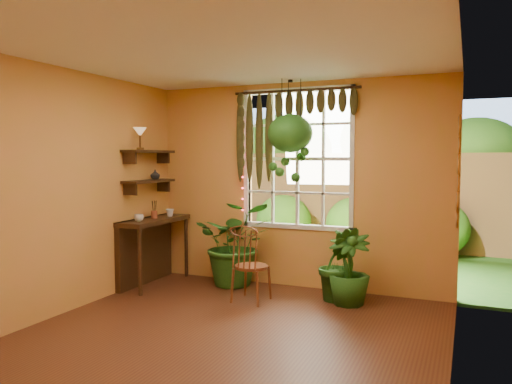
# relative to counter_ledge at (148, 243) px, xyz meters

# --- Properties ---
(floor) EXTENTS (4.50, 4.50, 0.00)m
(floor) POSITION_rel_counter_ledge_xyz_m (1.91, -1.60, -0.55)
(floor) COLOR #522B17
(floor) RESTS_ON ground
(ceiling) EXTENTS (4.50, 4.50, 0.00)m
(ceiling) POSITION_rel_counter_ledge_xyz_m (1.91, -1.60, 2.15)
(ceiling) COLOR white
(ceiling) RESTS_ON wall_back
(wall_back) EXTENTS (4.00, 0.00, 4.00)m
(wall_back) POSITION_rel_counter_ledge_xyz_m (1.91, 0.65, 0.80)
(wall_back) COLOR #DB8C4B
(wall_back) RESTS_ON floor
(wall_left) EXTENTS (0.00, 4.50, 4.50)m
(wall_left) POSITION_rel_counter_ledge_xyz_m (-0.09, -1.60, 0.80)
(wall_left) COLOR #DB8C4B
(wall_left) RESTS_ON floor
(wall_right) EXTENTS (0.00, 4.50, 4.50)m
(wall_right) POSITION_rel_counter_ledge_xyz_m (3.91, -1.60, 0.80)
(wall_right) COLOR #DB8C4B
(wall_right) RESTS_ON floor
(window) EXTENTS (1.52, 0.10, 1.86)m
(window) POSITION_rel_counter_ledge_xyz_m (1.91, 0.68, 1.15)
(window) COLOR white
(window) RESTS_ON wall_back
(valance_vine) EXTENTS (1.70, 0.12, 1.10)m
(valance_vine) POSITION_rel_counter_ledge_xyz_m (1.82, 0.56, 1.73)
(valance_vine) COLOR #321B0D
(valance_vine) RESTS_ON window
(string_lights) EXTENTS (0.03, 0.03, 1.54)m
(string_lights) POSITION_rel_counter_ledge_xyz_m (1.15, 0.59, 1.20)
(string_lights) COLOR #FF2633
(string_lights) RESTS_ON window
(wall_plates) EXTENTS (0.04, 0.32, 1.10)m
(wall_plates) POSITION_rel_counter_ledge_xyz_m (3.89, 0.19, 1.00)
(wall_plates) COLOR beige
(wall_plates) RESTS_ON wall_right
(counter_ledge) EXTENTS (0.40, 1.20, 0.90)m
(counter_ledge) POSITION_rel_counter_ledge_xyz_m (0.00, 0.00, 0.00)
(counter_ledge) COLOR #321B0D
(counter_ledge) RESTS_ON floor
(shelf_lower) EXTENTS (0.25, 0.90, 0.04)m
(shelf_lower) POSITION_rel_counter_ledge_xyz_m (0.03, 0.00, 0.85)
(shelf_lower) COLOR #321B0D
(shelf_lower) RESTS_ON wall_left
(shelf_upper) EXTENTS (0.25, 0.90, 0.04)m
(shelf_upper) POSITION_rel_counter_ledge_xyz_m (0.03, 0.00, 1.25)
(shelf_upper) COLOR #321B0D
(shelf_upper) RESTS_ON wall_left
(backyard) EXTENTS (14.00, 10.00, 12.00)m
(backyard) POSITION_rel_counter_ledge_xyz_m (2.15, 5.27, 0.73)
(backyard) COLOR #22631C
(backyard) RESTS_ON ground
(windsor_chair) EXTENTS (0.42, 0.45, 1.06)m
(windsor_chair) POSITION_rel_counter_ledge_xyz_m (1.63, -0.25, -0.24)
(windsor_chair) COLOR brown
(windsor_chair) RESTS_ON floor
(potted_plant_left) EXTENTS (1.29, 1.22, 1.14)m
(potted_plant_left) POSITION_rel_counter_ledge_xyz_m (1.14, 0.39, 0.02)
(potted_plant_left) COLOR #144B16
(potted_plant_left) RESTS_ON floor
(potted_plant_mid) EXTENTS (0.60, 0.55, 0.90)m
(potted_plant_mid) POSITION_rel_counter_ledge_xyz_m (2.60, 0.19, -0.10)
(potted_plant_mid) COLOR #144B16
(potted_plant_mid) RESTS_ON floor
(potted_plant_right) EXTENTS (0.59, 0.59, 0.87)m
(potted_plant_right) POSITION_rel_counter_ledge_xyz_m (2.74, 0.10, -0.11)
(potted_plant_right) COLOR #144B16
(potted_plant_right) RESTS_ON floor
(hanging_basket) EXTENTS (0.57, 0.57, 1.31)m
(hanging_basket) POSITION_rel_counter_ledge_xyz_m (1.90, 0.41, 1.40)
(hanging_basket) COLOR black
(hanging_basket) RESTS_ON ceiling
(cup_a) EXTENTS (0.15, 0.15, 0.09)m
(cup_a) POSITION_rel_counter_ledge_xyz_m (0.13, -0.37, 0.40)
(cup_a) COLOR silver
(cup_a) RESTS_ON counter_ledge
(cup_b) EXTENTS (0.13, 0.13, 0.10)m
(cup_b) POSITION_rel_counter_ledge_xyz_m (0.19, 0.26, 0.40)
(cup_b) COLOR beige
(cup_b) RESTS_ON counter_ledge
(brush_jar) EXTENTS (0.08, 0.08, 0.30)m
(brush_jar) POSITION_rel_counter_ledge_xyz_m (0.11, 0.00, 0.47)
(brush_jar) COLOR brown
(brush_jar) RESTS_ON counter_ledge
(shelf_vase) EXTENTS (0.16, 0.16, 0.13)m
(shelf_vase) POSITION_rel_counter_ledge_xyz_m (0.04, 0.13, 0.93)
(shelf_vase) COLOR #B2AD99
(shelf_vase) RESTS_ON shelf_lower
(tiffany_lamp) EXTENTS (0.17, 0.17, 0.29)m
(tiffany_lamp) POSITION_rel_counter_ledge_xyz_m (0.05, -0.21, 1.48)
(tiffany_lamp) COLOR brown
(tiffany_lamp) RESTS_ON shelf_upper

